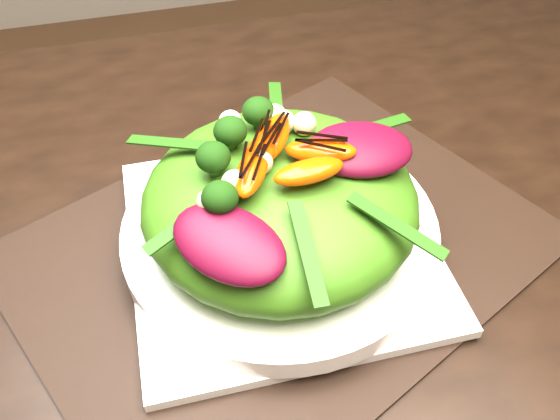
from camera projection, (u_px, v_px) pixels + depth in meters
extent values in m
cube|color=black|center=(469.00, 261.00, 0.54)|extent=(1.60, 0.90, 0.75)
cube|color=black|center=(280.00, 246.00, 0.53)|extent=(0.53, 0.48, 0.00)
cube|color=white|center=(280.00, 241.00, 0.52)|extent=(0.26, 0.26, 0.01)
cylinder|color=white|center=(280.00, 230.00, 0.51)|extent=(0.35, 0.35, 0.02)
ellipsoid|color=#3C6E14|center=(280.00, 200.00, 0.48)|extent=(0.28, 0.28, 0.08)
ellipsoid|color=#460719|center=(361.00, 149.00, 0.46)|extent=(0.09, 0.06, 0.02)
ellipsoid|color=#EF3C03|center=(250.00, 148.00, 0.46)|extent=(0.06, 0.03, 0.01)
sphere|color=#143309|center=(198.00, 144.00, 0.46)|extent=(0.04, 0.04, 0.04)
sphere|color=beige|center=(323.00, 186.00, 0.43)|extent=(0.02, 0.02, 0.02)
cube|color=black|center=(250.00, 140.00, 0.45)|extent=(0.04, 0.01, 0.00)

